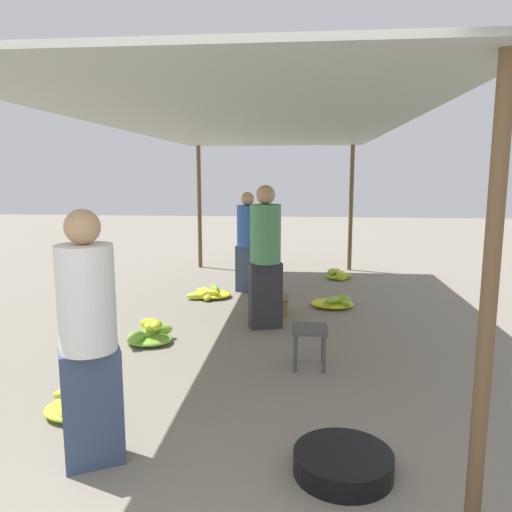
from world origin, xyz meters
name	(u,v)px	position (x,y,z in m)	size (l,w,h in m)	color
canopy_post_front_right	(488,313)	(1.49, 0.30, 1.21)	(0.08, 0.08, 2.42)	brown
canopy_post_back_left	(199,208)	(-1.49, 7.70, 1.21)	(0.08, 0.08, 2.42)	brown
canopy_post_back_right	(351,209)	(1.49, 7.70, 1.21)	(0.08, 0.08, 2.42)	brown
canopy_tarp	(255,126)	(0.00, 4.00, 2.44)	(3.39, 7.80, 0.04)	#9EA399
vendor_foreground	(89,336)	(-0.74, 0.78, 0.87)	(0.48, 0.48, 1.67)	#384766
stool	(310,335)	(0.67, 2.57, 0.33)	(0.34, 0.34, 0.40)	#4C4C4C
basin_black	(343,463)	(0.87, 0.81, 0.07)	(0.63, 0.63, 0.14)	black
banana_pile_left_0	(80,404)	(-1.12, 1.40, 0.09)	(0.52, 0.50, 0.27)	#C1D12A
banana_pile_left_1	(149,334)	(-1.10, 3.09, 0.11)	(0.51, 0.56, 0.29)	#CED727
banana_pile_left_2	(209,294)	(-0.84, 5.21, 0.06)	(0.67, 0.63, 0.18)	#7AB536
banana_pile_right_0	(334,303)	(1.05, 4.83, 0.07)	(0.60, 0.60, 0.20)	#95C031
banana_pile_right_1	(337,275)	(1.21, 6.76, 0.08)	(0.51, 0.49, 0.20)	#CAD528
crate_near	(272,305)	(0.19, 4.44, 0.12)	(0.44, 0.44, 0.24)	#9E7A4C
shopper_walking_mid	(265,255)	(0.14, 3.81, 0.91)	(0.47, 0.47, 1.75)	#2D2D33
shopper_walking_far	(248,241)	(-0.29, 5.66, 0.83)	(0.43, 0.43, 1.60)	#384766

